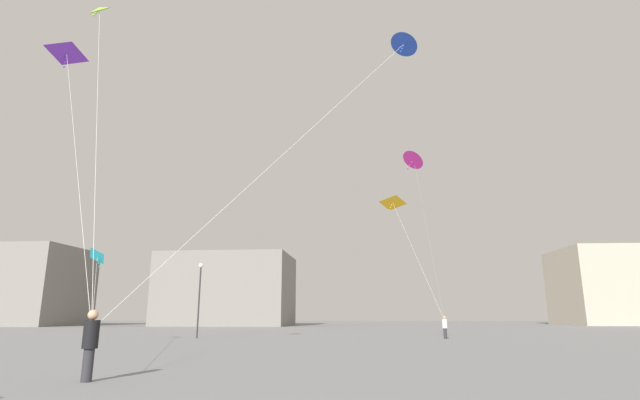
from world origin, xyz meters
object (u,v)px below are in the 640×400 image
object	(u,v)px
kite_magenta_diamond	(414,160)
building_centre_hall	(228,290)
kite_cyan_delta	(98,257)
person_in_white	(445,326)
kite_amber_delta	(393,204)
kite_lime_diamond	(100,12)
person_in_black	(90,342)
lamppost_east	(200,288)
kite_violet_delta	(67,56)
kite_cobalt_diamond	(403,45)
building_left_hall	(7,286)

from	to	relation	value
kite_magenta_diamond	building_centre_hall	bearing A→B (deg)	115.30
kite_magenta_diamond	kite_cyan_delta	world-z (taller)	kite_magenta_diamond
person_in_white	kite_amber_delta	distance (m)	9.89
person_in_white	kite_lime_diamond	size ratio (longest dim) A/B	0.11
kite_cyan_delta	kite_amber_delta	bearing A→B (deg)	22.86
person_in_black	kite_amber_delta	size ratio (longest dim) A/B	0.19
person_in_white	kite_cyan_delta	xyz separation A→B (m)	(-22.53, -7.81, 4.30)
kite_lime_diamond	lamppost_east	distance (m)	21.03
person_in_white	kite_violet_delta	xyz separation A→B (m)	(-22.32, -13.74, 14.67)
person_in_black	kite_lime_diamond	size ratio (longest dim) A/B	0.12
person_in_black	kite_violet_delta	bearing A→B (deg)	-119.06
person_in_white	kite_cobalt_diamond	size ratio (longest dim) A/B	0.12
building_centre_hall	lamppost_east	size ratio (longest dim) A/B	3.79
person_in_black	building_left_hall	bearing A→B (deg)	-121.25
person_in_black	lamppost_east	bearing A→B (deg)	-147.94
kite_lime_diamond	kite_violet_delta	bearing A→B (deg)	134.92
kite_magenta_diamond	person_in_black	bearing A→B (deg)	-124.05
kite_cobalt_diamond	lamppost_east	size ratio (longest dim) A/B	2.42
kite_cyan_delta	kite_cobalt_diamond	distance (m)	22.01
person_in_white	kite_cyan_delta	distance (m)	24.23
building_centre_hall	kite_cyan_delta	bearing A→B (deg)	-84.88
kite_cobalt_diamond	person_in_black	bearing A→B (deg)	-139.67
kite_violet_delta	building_centre_hall	xyz separation A→B (m)	(-4.81, 57.29, -9.82)
person_in_white	building_centre_hall	size ratio (longest dim) A/B	0.08
person_in_black	person_in_white	size ratio (longest dim) A/B	1.11
person_in_black	kite_cyan_delta	xyz separation A→B (m)	(-8.81, 16.25, 4.20)
person_in_white	building_left_hall	bearing A→B (deg)	109.10
building_left_hall	kite_cobalt_diamond	bearing A→B (deg)	-43.56
lamppost_east	building_centre_hall	bearing A→B (deg)	101.37
kite_magenta_diamond	building_left_hall	distance (m)	77.22
person_in_white	building_centre_hall	distance (m)	51.54
kite_amber_delta	kite_cobalt_diamond	bearing A→B (deg)	-92.82
kite_cyan_delta	lamppost_east	world-z (taller)	kite_cyan_delta
kite_magenta_diamond	building_centre_hall	world-z (taller)	kite_magenta_diamond
person_in_black	kite_violet_delta	distance (m)	19.82
person_in_white	kite_cobalt_diamond	bearing A→B (deg)	-143.25
building_left_hall	building_centre_hall	distance (m)	36.17
lamppost_east	building_left_hall	bearing A→B (deg)	138.03
kite_lime_diamond	kite_cyan_delta	bearing A→B (deg)	112.70
kite_cyan_delta	kite_violet_delta	xyz separation A→B (m)	(0.21, -5.93, 10.37)
person_in_black	kite_lime_diamond	world-z (taller)	kite_lime_diamond
person_in_white	kite_magenta_diamond	size ratio (longest dim) A/B	0.16
person_in_black	building_centre_hall	distance (m)	69.09
kite_cyan_delta	kite_violet_delta	distance (m)	11.95
kite_amber_delta	kite_violet_delta	bearing A→B (deg)	-143.51
kite_amber_delta	kite_cobalt_diamond	xyz separation A→B (m)	(-0.80, -16.23, 4.07)
kite_violet_delta	person_in_white	bearing A→B (deg)	31.61
person_in_black	kite_amber_delta	xyz separation A→B (m)	(10.32, 24.31, 9.19)
person_in_black	kite_cobalt_diamond	world-z (taller)	kite_cobalt_diamond
person_in_black	person_in_white	xyz separation A→B (m)	(13.72, 24.06, -0.10)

